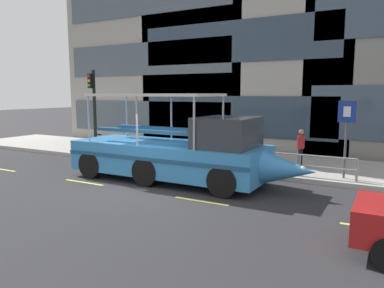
# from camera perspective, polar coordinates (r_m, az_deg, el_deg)

# --- Properties ---
(ground_plane) EXTENTS (120.00, 120.00, 0.00)m
(ground_plane) POSITION_cam_1_polar(r_m,az_deg,el_deg) (12.92, -6.68, -6.55)
(ground_plane) COLOR #2B2B2D
(sidewalk) EXTENTS (32.00, 4.80, 0.18)m
(sidewalk) POSITION_cam_1_polar(r_m,az_deg,el_deg) (17.64, 3.96, -2.32)
(sidewalk) COLOR #A8A59E
(sidewalk) RESTS_ON ground_plane
(curb_edge) EXTENTS (32.00, 0.18, 0.18)m
(curb_edge) POSITION_cam_1_polar(r_m,az_deg,el_deg) (15.46, 0.05, -3.75)
(curb_edge) COLOR #B2ADA3
(curb_edge) RESTS_ON ground_plane
(lane_centreline) EXTENTS (25.80, 0.12, 0.01)m
(lane_centreline) POSITION_cam_1_polar(r_m,az_deg,el_deg) (12.39, -8.53, -7.20)
(lane_centreline) COLOR #DBD64C
(lane_centreline) RESTS_ON ground_plane
(curb_guardrail) EXTENTS (11.82, 0.09, 0.81)m
(curb_guardrail) POSITION_cam_1_polar(r_m,az_deg,el_deg) (15.44, 2.07, -1.36)
(curb_guardrail) COLOR gray
(curb_guardrail) RESTS_ON sidewalk
(traffic_light_pole) EXTENTS (0.24, 0.46, 4.19)m
(traffic_light_pole) POSITION_cam_1_polar(r_m,az_deg,el_deg) (19.31, -15.07, 6.15)
(traffic_light_pole) COLOR black
(traffic_light_pole) RESTS_ON sidewalk
(parking_sign) EXTENTS (0.60, 0.12, 2.77)m
(parking_sign) POSITION_cam_1_polar(r_m,az_deg,el_deg) (14.04, 22.87, 2.58)
(parking_sign) COLOR #4C4F54
(parking_sign) RESTS_ON sidewalk
(leaned_bicycle) EXTENTS (1.74, 0.46, 0.96)m
(leaned_bicycle) POSITION_cam_1_polar(r_m,az_deg,el_deg) (19.40, -13.71, -0.20)
(leaned_bicycle) COLOR black
(leaned_bicycle) RESTS_ON sidewalk
(duck_tour_boat) EXTENTS (9.16, 2.63, 3.20)m
(duck_tour_boat) POSITION_cam_1_polar(r_m,az_deg,el_deg) (13.34, -1.91, -1.40)
(duck_tour_boat) COLOR #388CD1
(duck_tour_boat) RESTS_ON ground_plane
(pedestrian_near_bow) EXTENTS (0.26, 0.44, 1.58)m
(pedestrian_near_bow) POSITION_cam_1_polar(r_m,az_deg,el_deg) (15.59, 16.55, -0.08)
(pedestrian_near_bow) COLOR black
(pedestrian_near_bow) RESTS_ON sidewalk
(pedestrian_mid_left) EXTENTS (0.39, 0.29, 1.53)m
(pedestrian_mid_left) POSITION_cam_1_polar(r_m,az_deg,el_deg) (16.95, 3.29, 0.74)
(pedestrian_mid_left) COLOR #47423D
(pedestrian_mid_left) RESTS_ON sidewalk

